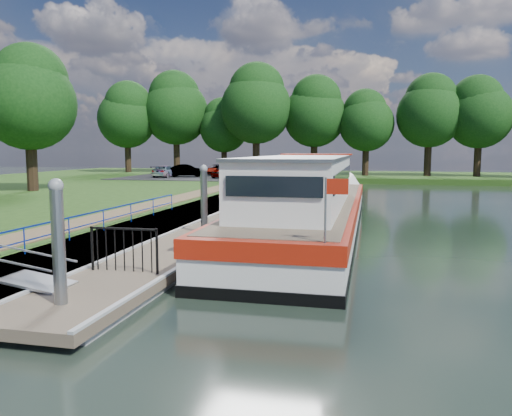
% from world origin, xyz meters
% --- Properties ---
extents(ground, '(160.00, 160.00, 0.00)m').
position_xyz_m(ground, '(0.00, 0.00, 0.00)').
color(ground, black).
rests_on(ground, ground).
extents(bank_edge, '(1.10, 90.00, 0.78)m').
position_xyz_m(bank_edge, '(-2.55, 15.00, 0.39)').
color(bank_edge, '#473D2D').
rests_on(bank_edge, ground).
extents(far_bank, '(60.00, 18.00, 0.60)m').
position_xyz_m(far_bank, '(12.00, 52.00, 0.30)').
color(far_bank, '#1E3E11').
rests_on(far_bank, ground).
extents(footpath, '(1.60, 40.00, 0.05)m').
position_xyz_m(footpath, '(-4.40, 8.00, 0.80)').
color(footpath, brown).
rests_on(footpath, riverbank).
extents(carpark, '(14.00, 12.00, 0.06)m').
position_xyz_m(carpark, '(-11.00, 38.00, 0.81)').
color(carpark, black).
rests_on(carpark, riverbank).
extents(blue_fence, '(0.04, 18.04, 0.72)m').
position_xyz_m(blue_fence, '(-2.75, 3.00, 1.31)').
color(blue_fence, '#0C2DBF').
rests_on(blue_fence, riverbank).
extents(pontoon, '(2.50, 30.00, 0.56)m').
position_xyz_m(pontoon, '(0.00, 13.00, 0.18)').
color(pontoon, brown).
rests_on(pontoon, ground).
extents(mooring_piles, '(0.30, 27.30, 3.55)m').
position_xyz_m(mooring_piles, '(0.00, 13.00, 1.28)').
color(mooring_piles, gray).
rests_on(mooring_piles, ground).
extents(gangway, '(2.58, 1.00, 0.92)m').
position_xyz_m(gangway, '(-1.85, 0.50, 0.63)').
color(gangway, '#A5A8AD').
rests_on(gangway, ground).
extents(gate_panel, '(1.85, 0.05, 1.15)m').
position_xyz_m(gate_panel, '(-0.00, 2.20, 1.15)').
color(gate_panel, black).
rests_on(gate_panel, ground).
extents(barge, '(4.36, 21.15, 4.78)m').
position_xyz_m(barge, '(3.60, 12.04, 1.09)').
color(barge, black).
rests_on(barge, ground).
extents(horizon_trees, '(54.38, 10.03, 12.87)m').
position_xyz_m(horizon_trees, '(-1.61, 48.68, 7.95)').
color(horizon_trees, '#332316').
rests_on(horizon_trees, ground).
extents(bank_tree_a, '(6.12, 6.12, 9.72)m').
position_xyz_m(bank_tree_a, '(-15.99, 20.08, 7.02)').
color(bank_tree_a, '#332316').
rests_on(bank_tree_a, riverbank).
extents(car_a, '(1.95, 4.00, 1.31)m').
position_xyz_m(car_a, '(-7.62, 37.10, 1.49)').
color(car_a, '#999999').
rests_on(car_a, carpark).
extents(car_b, '(3.96, 2.21, 1.24)m').
position_xyz_m(car_b, '(-11.69, 37.50, 1.45)').
color(car_b, '#999999').
rests_on(car_b, carpark).
extents(car_c, '(1.68, 3.94, 1.13)m').
position_xyz_m(car_c, '(-13.61, 36.72, 1.40)').
color(car_c, '#999999').
rests_on(car_c, carpark).
extents(car_d, '(2.21, 4.15, 1.11)m').
position_xyz_m(car_d, '(-9.93, 41.75, 1.39)').
color(car_d, '#999999').
rests_on(car_d, carpark).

